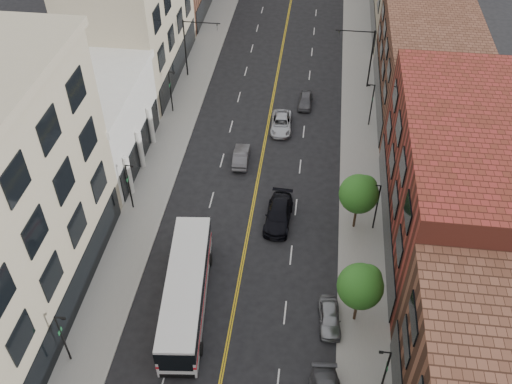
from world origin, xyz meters
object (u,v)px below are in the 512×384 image
at_px(car_lane_a, 279,214).
at_px(car_lane_c, 305,100).
at_px(car_lane_b, 281,123).
at_px(car_parked_far, 330,317).
at_px(city_bus, 186,289).
at_px(car_lane_behind, 241,156).

relative_size(car_lane_a, car_lane_c, 1.46).
bearing_deg(car_lane_b, car_lane_c, 62.19).
distance_m(car_parked_far, car_lane_a, 11.60).
distance_m(city_bus, car_lane_c, 30.40).
bearing_deg(car_parked_far, car_lane_b, 98.27).
height_order(city_bus, car_parked_far, city_bus).
height_order(car_parked_far, car_lane_a, car_lane_a).
xyz_separation_m(city_bus, car_lane_c, (7.49, 29.43, -1.29)).
xyz_separation_m(car_lane_behind, car_lane_c, (5.87, 11.16, -0.05)).
relative_size(city_bus, car_lane_a, 2.38).
xyz_separation_m(car_lane_behind, car_lane_a, (4.56, -8.07, 0.11)).
relative_size(car_parked_far, car_lane_b, 0.81).
bearing_deg(car_lane_a, car_lane_c, 88.97).
xyz_separation_m(city_bus, car_parked_far, (11.05, -0.33, -1.26)).
xyz_separation_m(car_lane_b, car_lane_c, (2.34, 4.91, -0.04)).
bearing_deg(car_lane_behind, car_lane_a, 116.86).
distance_m(city_bus, car_lane_a, 11.98).
xyz_separation_m(car_lane_a, car_lane_b, (-1.03, 14.32, -0.12)).
bearing_deg(car_parked_far, city_bus, 173.22).
bearing_deg(car_lane_behind, car_lane_c, -120.35).
height_order(car_lane_behind, car_lane_a, car_lane_a).
bearing_deg(car_parked_far, car_lane_behind, 111.80).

